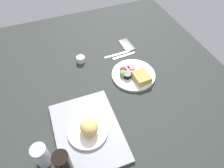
{
  "coord_description": "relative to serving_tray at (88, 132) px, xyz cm",
  "views": [
    {
      "loc": [
        -72.67,
        32.08,
        96.95
      ],
      "look_at": [
        2.0,
        3.0,
        4.0
      ],
      "focal_mm": 32.85,
      "sensor_mm": 36.0,
      "label": 1
    }
  ],
  "objects": [
    {
      "name": "soda_bottle",
      "position": [
        -18.21,
        13.99,
        11.11
      ],
      "size": [
        6.4,
        6.4,
        23.83
      ],
      "primitive_type": "cylinder",
      "color": "black",
      "rests_on": "ground_plane"
    },
    {
      "name": "espresso_cup",
      "position": [
        53.48,
        -11.27,
        1.2
      ],
      "size": [
        5.6,
        5.6,
        4.0
      ],
      "primitive_type": "cylinder",
      "color": "silver",
      "rests_on": "ground_plane"
    },
    {
      "name": "cell_phone",
      "position": [
        58.4,
        -47.87,
        -0.4
      ],
      "size": [
        14.81,
        8.05,
        0.8
      ],
      "primitive_type": "cube",
      "rotation": [
        0.0,
        0.0,
        0.06
      ],
      "color": "black",
      "rests_on": "ground_plane"
    },
    {
      "name": "ground_plane",
      "position": [
        21.28,
        -25.47,
        -2.3
      ],
      "size": [
        190.0,
        150.0,
        3.0
      ],
      "primitive_type": "cube",
      "color": "#282D2B"
    },
    {
      "name": "knife",
      "position": [
        51.07,
        -37.22,
        -0.55
      ],
      "size": [
        1.7,
        19.02,
        0.5
      ],
      "primitive_type": "cube",
      "rotation": [
        0.0,
        0.0,
        1.59
      ],
      "color": "#B7B7BC",
      "rests_on": "ground_plane"
    },
    {
      "name": "fork",
      "position": [
        48.07,
        -41.22,
        -0.55
      ],
      "size": [
        2.53,
        17.06,
        0.5
      ],
      "primitive_type": "cube",
      "rotation": [
        0.0,
        0.0,
        1.64
      ],
      "color": "#B7B7BC",
      "rests_on": "ground_plane"
    },
    {
      "name": "bread_plate_near",
      "position": [
        -0.65,
        -0.47,
        3.74
      ],
      "size": [
        20.53,
        20.53,
        8.48
      ],
      "color": "white",
      "rests_on": "serving_tray"
    },
    {
      "name": "plate_with_salad",
      "position": [
        27.41,
        -38.81,
        0.94
      ],
      "size": [
        27.82,
        27.82,
        5.4
      ],
      "color": "white",
      "rests_on": "ground_plane"
    },
    {
      "name": "serving_tray",
      "position": [
        0.0,
        0.0,
        0.0
      ],
      "size": [
        45.45,
        33.62,
        1.6
      ],
      "primitive_type": "cube",
      "rotation": [
        0.0,
        0.0,
        -0.01
      ],
      "color": "gray",
      "rests_on": "ground_plane"
    },
    {
      "name": "drinking_glass",
      "position": [
        -6.87,
        23.1,
        5.97
      ],
      "size": [
        6.9,
        6.9,
        13.55
      ],
      "primitive_type": "cylinder",
      "color": "silver",
      "rests_on": "ground_plane"
    }
  ]
}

